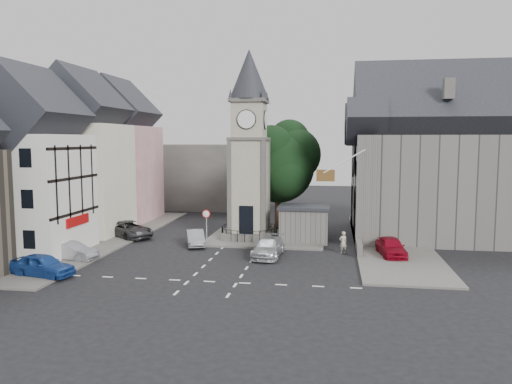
% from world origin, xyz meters
% --- Properties ---
extents(ground, '(120.00, 120.00, 0.00)m').
position_xyz_m(ground, '(0.00, 0.00, 0.00)').
color(ground, black).
rests_on(ground, ground).
extents(pavement_west, '(6.00, 30.00, 0.14)m').
position_xyz_m(pavement_west, '(-12.50, 6.00, 0.07)').
color(pavement_west, '#595651').
rests_on(pavement_west, ground).
extents(pavement_east, '(6.00, 26.00, 0.14)m').
position_xyz_m(pavement_east, '(12.00, 8.00, 0.07)').
color(pavement_east, '#595651').
rests_on(pavement_east, ground).
extents(central_island, '(10.00, 8.00, 0.16)m').
position_xyz_m(central_island, '(1.50, 8.00, 0.08)').
color(central_island, '#595651').
rests_on(central_island, ground).
extents(road_markings, '(20.00, 8.00, 0.01)m').
position_xyz_m(road_markings, '(0.00, -5.50, 0.01)').
color(road_markings, silver).
rests_on(road_markings, ground).
extents(clock_tower, '(4.86, 4.86, 16.25)m').
position_xyz_m(clock_tower, '(0.00, 7.99, 8.12)').
color(clock_tower, '#4C4944').
rests_on(clock_tower, ground).
extents(stone_shelter, '(4.30, 3.30, 3.08)m').
position_xyz_m(stone_shelter, '(4.80, 7.50, 1.55)').
color(stone_shelter, '#5C5955').
rests_on(stone_shelter, ground).
extents(town_tree, '(7.20, 7.20, 10.80)m').
position_xyz_m(town_tree, '(2.00, 13.00, 6.97)').
color(town_tree, black).
rests_on(town_tree, ground).
extents(warning_sign_post, '(0.70, 0.19, 2.85)m').
position_xyz_m(warning_sign_post, '(-3.20, 5.43, 2.03)').
color(warning_sign_post, black).
rests_on(warning_sign_post, ground).
extents(terrace_pink, '(8.10, 7.60, 12.80)m').
position_xyz_m(terrace_pink, '(-15.50, 16.00, 6.58)').
color(terrace_pink, '#B47B82').
rests_on(terrace_pink, ground).
extents(terrace_cream, '(8.10, 7.60, 12.80)m').
position_xyz_m(terrace_cream, '(-15.50, 8.00, 6.58)').
color(terrace_cream, beige).
rests_on(terrace_cream, ground).
extents(terrace_tudor, '(8.10, 7.60, 12.00)m').
position_xyz_m(terrace_tudor, '(-15.50, 0.00, 6.19)').
color(terrace_tudor, silver).
rests_on(terrace_tudor, ground).
extents(backdrop_west, '(20.00, 10.00, 8.00)m').
position_xyz_m(backdrop_west, '(-12.00, 28.00, 4.00)').
color(backdrop_west, '#4C4944').
rests_on(backdrop_west, ground).
extents(east_building, '(14.40, 11.40, 12.60)m').
position_xyz_m(east_building, '(15.59, 11.00, 6.26)').
color(east_building, '#5C5955').
rests_on(east_building, ground).
extents(east_boundary_wall, '(0.40, 16.00, 0.90)m').
position_xyz_m(east_boundary_wall, '(9.20, 10.00, 0.45)').
color(east_boundary_wall, '#5C5955').
rests_on(east_boundary_wall, ground).
extents(flagpole, '(3.68, 0.10, 2.74)m').
position_xyz_m(flagpole, '(8.00, 4.00, 7.00)').
color(flagpole, white).
rests_on(flagpole, ground).
extents(car_west_blue, '(4.56, 2.59, 1.46)m').
position_xyz_m(car_west_blue, '(-10.91, -6.00, 0.73)').
color(car_west_blue, '#1B4295').
rests_on(car_west_blue, ground).
extents(car_west_silver, '(4.15, 2.12, 1.31)m').
position_xyz_m(car_west_silver, '(-11.35, -1.70, 0.65)').
color(car_west_silver, gray).
rests_on(car_west_silver, ground).
extents(car_west_grey, '(5.59, 5.12, 1.45)m').
position_xyz_m(car_west_grey, '(-10.56, 6.86, 0.73)').
color(car_west_grey, '#2D2D30').
rests_on(car_west_grey, ground).
extents(car_island_silver, '(2.61, 4.12, 1.28)m').
position_xyz_m(car_island_silver, '(-3.89, 4.50, 0.64)').
color(car_island_silver, '#999DA1').
rests_on(car_island_silver, ground).
extents(car_island_east, '(2.21, 4.87, 1.38)m').
position_xyz_m(car_island_east, '(2.50, 1.60, 0.69)').
color(car_island_east, '#AAAFB3').
rests_on(car_island_east, ground).
extents(car_east_red, '(2.24, 4.46, 1.46)m').
position_xyz_m(car_east_red, '(11.50, 3.00, 0.73)').
color(car_east_red, maroon).
rests_on(car_east_red, ground).
extents(pedestrian, '(0.73, 0.63, 1.70)m').
position_xyz_m(pedestrian, '(8.00, 3.47, 0.85)').
color(pedestrian, '#B3A894').
rests_on(pedestrian, ground).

